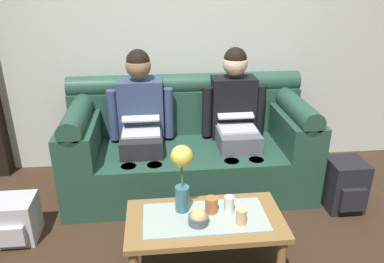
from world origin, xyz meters
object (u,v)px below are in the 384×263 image
(couch, at_px, (189,147))
(person_right, at_px, (235,115))
(coffee_table, at_px, (205,224))
(snack_bowl, at_px, (198,218))
(flower_vase, at_px, (182,172))
(backpack_right, at_px, (345,185))
(cup_far_center, at_px, (241,216))
(backpack_left, at_px, (16,220))
(cup_near_left, at_px, (229,205))
(cup_near_right, at_px, (211,205))
(person_left, at_px, (141,119))

(couch, relative_size, person_right, 1.69)
(coffee_table, relative_size, snack_bowl, 7.95)
(flower_vase, bearing_deg, backpack_right, 18.68)
(cup_far_center, relative_size, backpack_left, 0.31)
(cup_near_left, bearing_deg, person_right, 76.29)
(flower_vase, relative_size, backpack_right, 1.08)
(couch, bearing_deg, backpack_right, -22.61)
(flower_vase, relative_size, snack_bowl, 3.66)
(flower_vase, xyz_separation_m, cup_far_center, (0.34, -0.18, -0.23))
(snack_bowl, distance_m, cup_near_right, 0.15)
(couch, bearing_deg, person_left, -179.59)
(snack_bowl, distance_m, backpack_left, 1.38)
(flower_vase, relative_size, cup_near_right, 4.36)
(coffee_table, xyz_separation_m, cup_far_center, (0.21, -0.09, 0.11))
(coffee_table, height_order, backpack_right, backpack_right)
(coffee_table, bearing_deg, cup_near_left, 10.58)
(couch, xyz_separation_m, coffee_table, (0.00, -1.05, -0.04))
(cup_near_right, distance_m, backpack_right, 1.29)
(cup_far_center, distance_m, backpack_right, 1.21)
(person_left, relative_size, backpack_left, 3.80)
(cup_far_center, distance_m, backpack_left, 1.63)
(flower_vase, bearing_deg, person_left, 105.67)
(couch, height_order, person_left, person_left)
(cup_far_center, bearing_deg, snack_bowl, 174.21)
(backpack_right, bearing_deg, backpack_left, -177.19)
(couch, xyz_separation_m, cup_far_center, (0.21, -1.14, 0.07))
(cup_near_left, distance_m, cup_far_center, 0.13)
(snack_bowl, bearing_deg, backpack_left, 159.02)
(person_right, height_order, cup_near_right, person_right)
(person_left, xyz_separation_m, cup_near_right, (0.45, -1.00, -0.21))
(cup_near_right, bearing_deg, cup_near_left, -9.00)
(coffee_table, bearing_deg, couch, 90.00)
(couch, relative_size, coffee_table, 2.10)
(cup_near_right, distance_m, cup_far_center, 0.21)
(cup_near_right, relative_size, cup_far_center, 1.04)
(coffee_table, bearing_deg, person_left, 111.06)
(couch, distance_m, coffee_table, 1.05)
(person_right, xyz_separation_m, snack_bowl, (-0.45, -1.11, -0.23))
(cup_far_center, bearing_deg, person_left, 118.26)
(flower_vase, distance_m, backpack_right, 1.50)
(person_left, distance_m, cup_near_right, 1.12)
(cup_near_left, distance_m, backpack_left, 1.55)
(backpack_right, bearing_deg, cup_near_right, -156.89)
(flower_vase, distance_m, snack_bowl, 0.30)
(person_right, height_order, backpack_right, person_right)
(backpack_left, bearing_deg, coffee_table, -17.81)
(person_left, xyz_separation_m, backpack_right, (1.62, -0.50, -0.45))
(flower_vase, bearing_deg, cup_far_center, -27.43)
(couch, height_order, flower_vase, couch)
(person_right, distance_m, backpack_right, 1.06)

